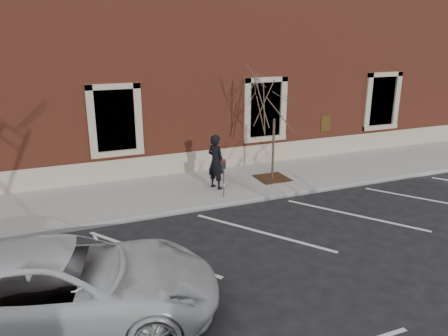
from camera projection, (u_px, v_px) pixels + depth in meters
name	position (u px, v px, depth m)	size (l,w,h in m)	color
ground	(231.00, 205.00, 14.25)	(120.00, 120.00, 0.00)	#28282B
sidewalk_near	(212.00, 186.00, 15.77)	(40.00, 3.50, 0.15)	#9C9C93
curb_near	(232.00, 204.00, 14.18)	(40.00, 0.12, 0.15)	#9E9E99
parking_stripes	(262.00, 232.00, 12.30)	(28.00, 4.40, 0.01)	silver
building_civic	(164.00, 64.00, 19.89)	(40.00, 8.62, 8.00)	brown
man	(216.00, 162.00, 15.11)	(0.70, 0.46, 1.92)	black
parking_meter	(224.00, 171.00, 14.30)	(0.12, 0.09, 1.30)	#595B60
tree_grate	(272.00, 178.00, 16.38)	(1.14, 1.14, 0.03)	#462916
sapling	(275.00, 102.00, 15.53)	(2.47, 2.47, 4.12)	#4B3C2D
white_truck	(63.00, 286.00, 8.21)	(2.73, 5.91, 1.64)	#BCBFC1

